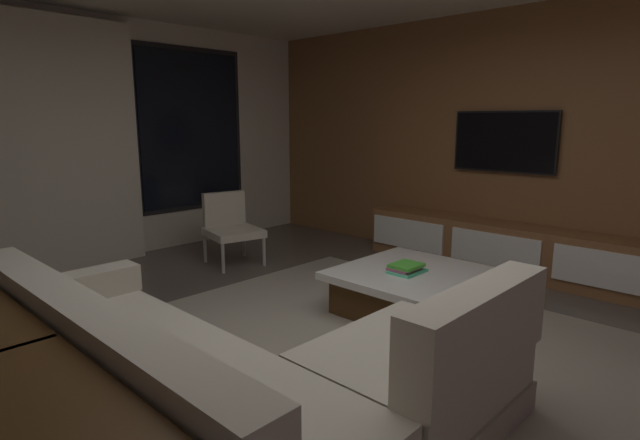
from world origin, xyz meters
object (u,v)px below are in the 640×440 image
at_px(coffee_table, 415,292).
at_px(console_table_behind_couch, 11,429).
at_px(book_stack_on_coffee_table, 406,268).
at_px(mounted_tv, 504,142).
at_px(media_console, 508,250).
at_px(sectional_couch, 230,384).
at_px(accent_chair_near_window, 230,224).

relative_size(coffee_table, console_table_behind_couch, 0.55).
xyz_separation_m(coffee_table, console_table_behind_couch, (-2.96, -0.13, 0.23)).
height_order(book_stack_on_coffee_table, mounted_tv, mounted_tv).
bearing_deg(media_console, console_table_behind_couch, -179.25).
bearing_deg(mounted_tv, sectional_couch, -174.23).
xyz_separation_m(book_stack_on_coffee_table, console_table_behind_couch, (-2.88, -0.17, 0.02)).
bearing_deg(console_table_behind_couch, accent_chair_near_window, 41.08).
relative_size(book_stack_on_coffee_table, accent_chair_near_window, 0.37).
relative_size(coffee_table, accent_chair_near_window, 1.49).
xyz_separation_m(book_stack_on_coffee_table, accent_chair_near_window, (-0.05, 2.30, 0.04)).
bearing_deg(sectional_couch, media_console, 2.97).
height_order(sectional_couch, media_console, sectional_couch).
bearing_deg(book_stack_on_coffee_table, mounted_tv, 2.61).
bearing_deg(sectional_couch, console_table_behind_couch, 171.92).
bearing_deg(mounted_tv, media_console, -132.40).
distance_m(coffee_table, console_table_behind_couch, 2.97).
height_order(book_stack_on_coffee_table, accent_chair_near_window, accent_chair_near_window).
height_order(sectional_couch, mounted_tv, mounted_tv).
relative_size(coffee_table, media_console, 0.37).
bearing_deg(accent_chair_near_window, coffee_table, -86.97).
bearing_deg(coffee_table, console_table_behind_couch, -177.49).
distance_m(sectional_couch, book_stack_on_coffee_table, 1.99).
bearing_deg(console_table_behind_couch, media_console, 0.75).
bearing_deg(coffee_table, sectional_couch, -172.77).
bearing_deg(media_console, accent_chair_near_window, 125.75).
bearing_deg(coffee_table, accent_chair_near_window, 93.03).
relative_size(sectional_couch, book_stack_on_coffee_table, 8.58).
bearing_deg(accent_chair_near_window, console_table_behind_couch, -138.92).
bearing_deg(book_stack_on_coffee_table, coffee_table, -28.96).
bearing_deg(console_table_behind_couch, mounted_tv, 3.11).
bearing_deg(coffee_table, media_console, -2.48).
distance_m(book_stack_on_coffee_table, mounted_tv, 2.10).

